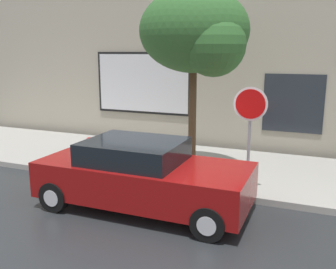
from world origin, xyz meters
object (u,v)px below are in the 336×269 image
parked_car (142,175)px  street_tree (197,34)px  fire_hydrant (90,150)px  stop_sign (250,118)px

parked_car → street_tree: street_tree is taller
parked_car → fire_hydrant: bearing=143.1°
fire_hydrant → stop_sign: size_ratio=0.32×
fire_hydrant → street_tree: street_tree is taller
parked_car → stop_sign: bearing=39.8°
parked_car → fire_hydrant: (-2.62, 1.97, -0.21)m
fire_hydrant → stop_sign: bearing=-4.8°
parked_car → fire_hydrant: parked_car is taller
street_tree → parked_car: bearing=-99.3°
parked_car → street_tree: (0.39, 2.38, 2.96)m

